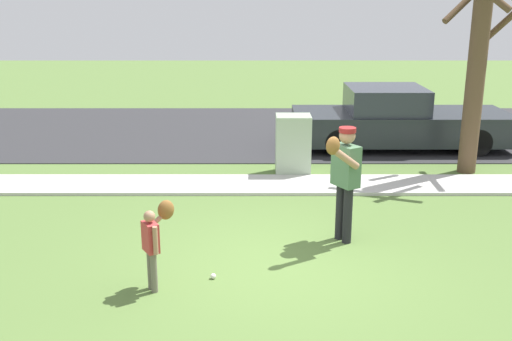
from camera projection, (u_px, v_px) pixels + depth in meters
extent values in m
plane|color=#567538|center=(273.00, 188.00, 11.65)|extent=(48.00, 48.00, 0.00)
cube|color=beige|center=(273.00, 185.00, 11.74)|extent=(36.00, 1.20, 0.06)
cube|color=#2D2D30|center=(268.00, 131.00, 16.54)|extent=(36.00, 6.80, 0.02)
cylinder|color=black|center=(347.00, 215.00, 8.94)|extent=(0.14, 0.14, 0.88)
cylinder|color=black|center=(340.00, 212.00, 9.08)|extent=(0.14, 0.14, 0.88)
cube|color=#4C7251|center=(345.00, 166.00, 8.80)|extent=(0.42, 0.48, 0.62)
sphere|color=#A87A5B|center=(347.00, 136.00, 8.67)|extent=(0.24, 0.24, 0.24)
cylinder|color=maroon|center=(347.00, 130.00, 8.65)|extent=(0.25, 0.25, 0.07)
cylinder|color=#A87A5B|center=(343.00, 157.00, 8.39)|extent=(0.51, 0.37, 0.42)
ellipsoid|color=brown|center=(332.00, 146.00, 8.23)|extent=(0.26, 0.23, 0.26)
cylinder|color=#A87A5B|center=(334.00, 160.00, 9.01)|extent=(0.10, 0.10, 0.59)
cylinder|color=#6B6656|center=(150.00, 269.00, 7.56)|extent=(0.08, 0.08, 0.54)
cylinder|color=#6B6656|center=(153.00, 272.00, 7.47)|extent=(0.08, 0.08, 0.54)
cube|color=#B73838|center=(150.00, 237.00, 7.38)|extent=(0.26, 0.30, 0.38)
sphere|color=#A87A5B|center=(149.00, 216.00, 7.31)|extent=(0.15, 0.15, 0.15)
cylinder|color=#A87A5B|center=(157.00, 220.00, 7.56)|extent=(0.31, 0.22, 0.26)
ellipsoid|color=brown|center=(165.00, 210.00, 7.59)|extent=(0.26, 0.23, 0.26)
cylinder|color=#A87A5B|center=(155.00, 241.00, 7.25)|extent=(0.06, 0.06, 0.36)
sphere|color=white|center=(213.00, 276.00, 7.88)|extent=(0.07, 0.07, 0.07)
cube|color=#9EB293|center=(292.00, 145.00, 12.42)|extent=(0.72, 0.61, 1.24)
cylinder|color=brown|center=(477.00, 59.00, 12.04)|extent=(0.38, 0.38, 4.77)
cylinder|color=brown|center=(504.00, 22.00, 12.00)|extent=(0.54, 1.36, 1.03)
cylinder|color=brown|center=(464.00, 2.00, 12.11)|extent=(1.05, 0.69, 0.85)
cube|color=#23282D|center=(399.00, 126.00, 14.59)|extent=(5.20, 1.95, 0.70)
cube|color=#2D333D|center=(385.00, 99.00, 14.41)|extent=(1.82, 1.79, 0.60)
cylinder|color=black|center=(453.00, 127.00, 15.48)|extent=(0.64, 0.22, 0.64)
cylinder|color=black|center=(477.00, 142.00, 13.82)|extent=(0.64, 0.22, 0.64)
cylinder|color=black|center=(329.00, 127.00, 15.48)|extent=(0.64, 0.22, 0.64)
cylinder|color=black|center=(338.00, 142.00, 13.82)|extent=(0.64, 0.22, 0.64)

